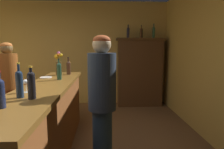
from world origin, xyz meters
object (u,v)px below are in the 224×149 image
Objects in this scene: wine_bottle_malbec at (59,70)px; bartender at (102,100)px; wine_bottle_chardonnay at (19,83)px; display_bottle_midleft at (141,32)px; wine_bottle_riesling at (0,92)px; cheese_plate at (46,77)px; display_bottle_center at (154,32)px; patron_by_cabinet at (9,84)px; wine_bottle_merlot at (31,84)px; flower_arrangement at (59,64)px; wine_glass_mid at (26,83)px; display_bottle_left at (128,32)px; wine_bottle_pinot at (69,67)px; display_cabinet at (140,71)px; bar_counter at (46,124)px.

bartender is (0.65, -0.87, -0.23)m from wine_bottle_malbec.
wine_bottle_chardonnay is 3.42m from display_bottle_midleft.
wine_bottle_riesling is 1.62× the size of cheese_plate.
display_bottle_center is 0.22× the size of bartender.
patron_by_cabinet is (-2.85, -1.46, -0.99)m from display_bottle_center.
flower_arrangement is at bearing 94.20° from wine_bottle_merlot.
patron_by_cabinet is 1.99m from bartender.
wine_glass_mid is (-0.16, 0.28, -0.04)m from wine_bottle_merlot.
display_bottle_left reaches higher than cheese_plate.
wine_bottle_pinot is 1.41m from wine_glass_mid.
display_bottle_center reaches higher than display_cabinet.
flower_arrangement is at bearing -166.86° from wine_bottle_pinot.
display_bottle_center is at bearing 56.71° from wine_bottle_riesling.
patron_by_cabinet is (-2.54, -1.46, -0.98)m from display_bottle_midleft.
wine_bottle_malbec is 1.02m from patron_by_cabinet.
wine_bottle_pinot is 1.67× the size of cheese_plate.
flower_arrangement is at bearing 68.00° from cheese_plate.
wine_bottle_merlot reaches higher than wine_glass_mid.
display_bottle_left is at bearing 63.32° from wine_bottle_chardonnay.
flower_arrangement is 1.63m from bartender.
bar_counter is at bearing 82.38° from wine_bottle_chardonnay.
wine_bottle_merlot is 1.64m from flower_arrangement.
bartender reaches higher than patron_by_cabinet.
flower_arrangement reaches higher than wine_bottle_riesling.
bar_counter is 8.15× the size of display_bottle_center.
wine_bottle_malbec is 0.55m from flower_arrangement.
display_bottle_left reaches higher than patron_by_cabinet.
wine_bottle_pinot is 1.02m from patron_by_cabinet.
wine_glass_mid is 0.41× the size of display_bottle_center.
display_bottle_center reaches higher than wine_glass_mid.
flower_arrangement is at bearing 88.12° from wine_glass_mid.
display_cabinet is at bearing 38.46° from wine_bottle_pinot.
display_cabinet is at bearing 180.00° from display_bottle_midleft.
wine_bottle_malbec is 2.74m from display_bottle_center.
wine_bottle_merlot is (-0.01, -1.10, 0.00)m from wine_bottle_malbec.
display_bottle_left is (1.45, 3.17, 0.73)m from wine_bottle_riesling.
display_bottle_midleft reaches higher than wine_bottle_pinot.
wine_bottle_merlot is at bearing -22.04° from wine_bottle_chardonnay.
flower_arrangement is at bearing -77.00° from bartender.
display_bottle_center reaches higher than wine_bottle_chardonnay.
display_bottle_midleft is (0.02, -0.00, 0.95)m from display_cabinet.
bartender reaches higher than wine_glass_mid.
display_bottle_left is at bearing 54.47° from wine_bottle_malbec.
wine_bottle_riesling is 0.30m from wine_bottle_merlot.
wine_glass_mid is at bearing 97.60° from wine_bottle_chardonnay.
wine_bottle_pinot reaches higher than wine_glass_mid.
display_bottle_center is at bearing 33.24° from wine_bottle_pinot.
wine_bottle_riesling is 0.97× the size of wine_bottle_pinot.
bar_counter is 8.86× the size of display_bottle_left.
display_bottle_midleft reaches higher than flower_arrangement.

